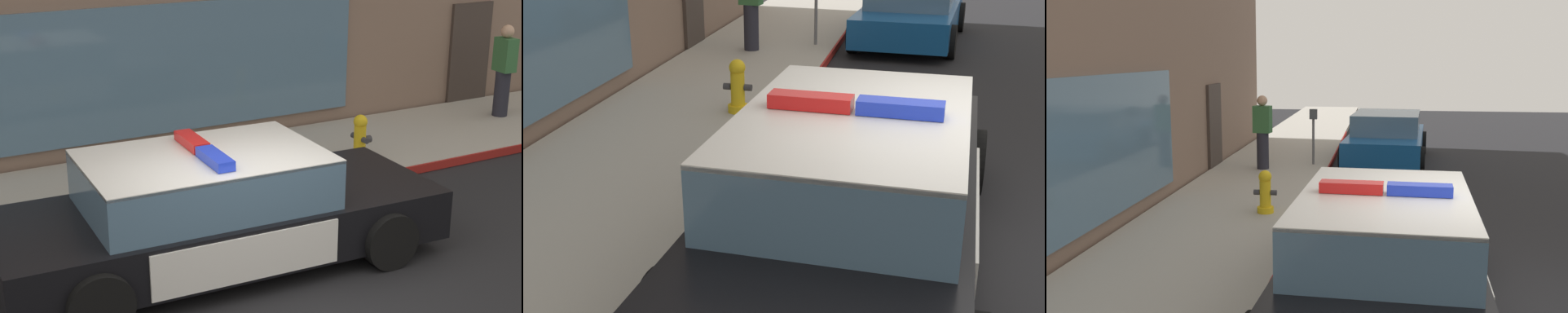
{
  "view_description": "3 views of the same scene",
  "coord_description": "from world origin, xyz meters",
  "views": [
    {
      "loc": [
        -3.62,
        -6.52,
        4.18
      ],
      "look_at": [
        1.03,
        2.0,
        0.89
      ],
      "focal_mm": 54.32,
      "sensor_mm": 36.0,
      "label": 1
    },
    {
      "loc": [
        -5.18,
        0.56,
        2.95
      ],
      "look_at": [
        0.15,
        1.73,
        0.83
      ],
      "focal_mm": 47.2,
      "sensor_mm": 36.0,
      "label": 2
    },
    {
      "loc": [
        -6.1,
        1.14,
        2.78
      ],
      "look_at": [
        2.35,
        2.23,
        1.31
      ],
      "focal_mm": 40.68,
      "sensor_mm": 36.0,
      "label": 3
    }
  ],
  "objects": [
    {
      "name": "fire_hydrant",
      "position": [
        3.4,
        3.08,
        0.5
      ],
      "size": [
        0.34,
        0.39,
        0.73
      ],
      "color": "gold",
      "rests_on": "sidewalk"
    },
    {
      "name": "curb_red_paint",
      "position": [
        0.0,
        2.42,
        0.08
      ],
      "size": [
        28.8,
        0.04,
        0.14
      ],
      "primitive_type": "cube",
      "color": "maroon",
      "rests_on": "ground"
    },
    {
      "name": "car_down_street",
      "position": [
        9.41,
        1.05,
        0.63
      ],
      "size": [
        4.43,
        2.31,
        1.29
      ],
      "rotation": [
        0.0,
        0.0,
        -0.08
      ],
      "color": "#144C8C",
      "rests_on": "ground"
    },
    {
      "name": "sidewalk",
      "position": [
        0.0,
        3.77,
        0.07
      ],
      "size": [
        48.0,
        2.68,
        0.15
      ],
      "primitive_type": "cube",
      "color": "#A39E93",
      "rests_on": "ground"
    },
    {
      "name": "police_cruiser",
      "position": [
        -0.05,
        1.1,
        0.68
      ],
      "size": [
        5.24,
        2.32,
        1.49
      ],
      "rotation": [
        0.0,
        0.0,
        -0.05
      ],
      "color": "black",
      "rests_on": "ground"
    },
    {
      "name": "parking_meter",
      "position": [
        7.95,
        2.81,
        1.08
      ],
      "size": [
        0.12,
        0.18,
        1.34
      ],
      "color": "slate",
      "rests_on": "sidewalk"
    },
    {
      "name": "pedestrian_on_sidewalk",
      "position": [
        7.22,
        3.91,
        1.01
      ],
      "size": [
        0.31,
        0.43,
        1.71
      ],
      "rotation": [
        0.0,
        0.0,
        3.02
      ],
      "color": "#23232D",
      "rests_on": "sidewalk"
    }
  ]
}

